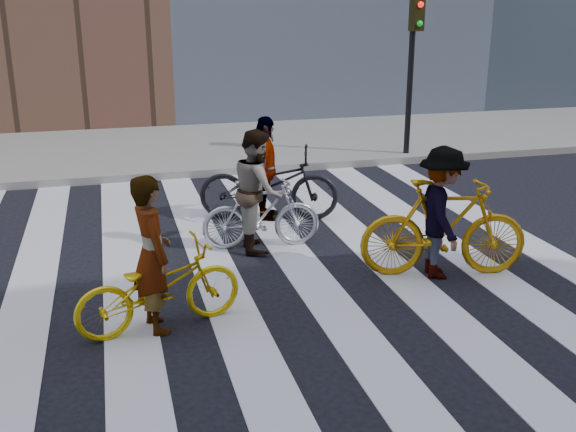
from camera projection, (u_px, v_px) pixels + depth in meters
name	position (u px, v px, depth m)	size (l,w,h in m)	color
ground	(263.00, 275.00, 8.38)	(100.00, 100.00, 0.00)	black
sidewalk_far	(188.00, 148.00, 15.25)	(100.00, 5.00, 0.15)	gray
zebra_crosswalk	(263.00, 275.00, 8.38)	(8.25, 10.00, 0.01)	silver
traffic_signal	(413.00, 51.00, 13.66)	(0.22, 0.42, 3.33)	black
bike_yellow_left	(159.00, 287.00, 6.90)	(0.61, 1.75, 0.92)	yellow
bike_silver_mid	(261.00, 214.00, 9.18)	(0.46, 1.61, 0.97)	silver
bike_yellow_right	(444.00, 228.00, 8.21)	(0.58, 2.04, 1.23)	#C7870B
bike_dark_rear	(269.00, 184.00, 10.38)	(0.75, 2.14, 1.13)	black
rider_left	(152.00, 254.00, 6.77)	(0.60, 0.40, 1.65)	slate
rider_mid	(257.00, 190.00, 9.06)	(0.80, 0.63, 1.65)	slate
rider_right	(441.00, 213.00, 8.14)	(1.05, 0.60, 1.63)	slate
rider_rear	(265.00, 169.00, 10.29)	(0.95, 0.39, 1.61)	slate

